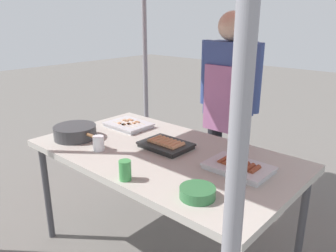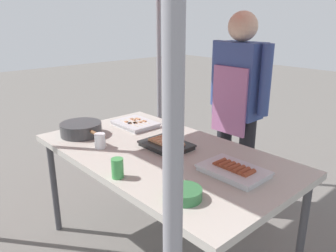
% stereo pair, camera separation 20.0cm
% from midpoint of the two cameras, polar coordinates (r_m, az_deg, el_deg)
% --- Properties ---
extents(stall_table, '(1.60, 0.90, 0.75)m').
position_cam_midpoint_polar(stall_table, '(2.04, -3.76, -5.79)').
color(stall_table, '#B7B2A8').
rests_on(stall_table, ground).
extents(tray_grilled_sausages, '(0.34, 0.23, 0.05)m').
position_cam_midpoint_polar(tray_grilled_sausages, '(1.79, 8.83, -7.05)').
color(tray_grilled_sausages, silver).
rests_on(tray_grilled_sausages, stall_table).
extents(tray_meat_skewers, '(0.31, 0.24, 0.04)m').
position_cam_midpoint_polar(tray_meat_skewers, '(2.48, -9.05, 0.15)').
color(tray_meat_skewers, silver).
rests_on(tray_meat_skewers, stall_table).
extents(tray_pork_links, '(0.30, 0.22, 0.05)m').
position_cam_midpoint_polar(tray_pork_links, '(2.07, -3.14, -3.25)').
color(tray_pork_links, black).
rests_on(tray_pork_links, stall_table).
extents(cooking_wok, '(0.44, 0.28, 0.09)m').
position_cam_midpoint_polar(cooking_wok, '(2.33, -17.95, -0.96)').
color(cooking_wok, '#38383A').
rests_on(cooking_wok, stall_table).
extents(condiment_bowl, '(0.16, 0.16, 0.05)m').
position_cam_midpoint_polar(condiment_bowl, '(1.52, 1.24, -11.37)').
color(condiment_bowl, '#33723F').
rests_on(condiment_bowl, stall_table).
extents(drink_cup_near_edge, '(0.06, 0.06, 0.10)m').
position_cam_midpoint_polar(drink_cup_near_edge, '(1.69, -10.75, -7.52)').
color(drink_cup_near_edge, '#3F994C').
rests_on(drink_cup_near_edge, stall_table).
extents(drink_cup_by_wok, '(0.07, 0.07, 0.09)m').
position_cam_midpoint_polar(drink_cup_by_wok, '(2.08, -14.49, -2.93)').
color(drink_cup_by_wok, white).
rests_on(drink_cup_by_wok, stall_table).
extents(vendor_woman, '(0.52, 0.23, 1.57)m').
position_cam_midpoint_polar(vendor_woman, '(2.62, 8.10, 4.72)').
color(vendor_woman, black).
rests_on(vendor_woman, ground).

